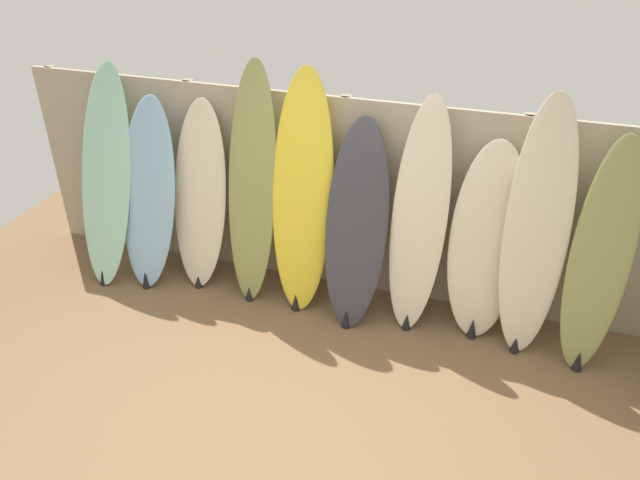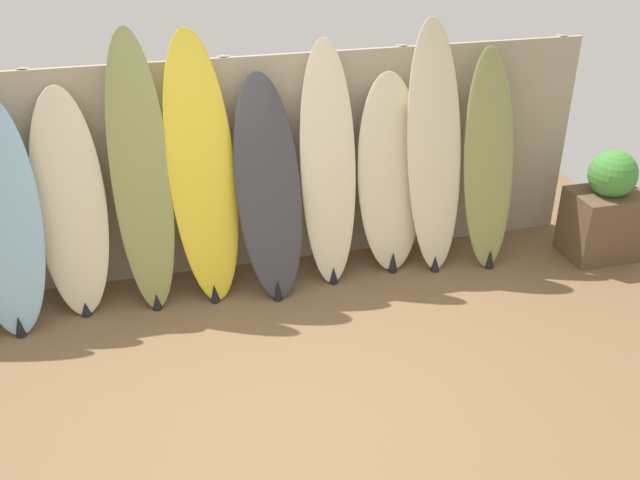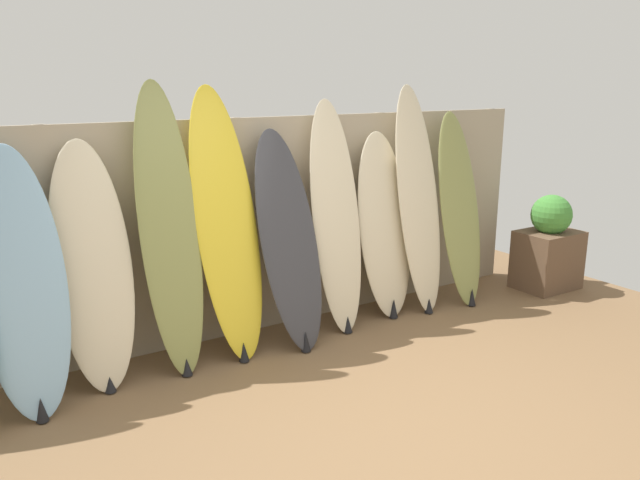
{
  "view_description": "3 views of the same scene",
  "coord_description": "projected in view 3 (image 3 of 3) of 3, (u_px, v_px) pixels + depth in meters",
  "views": [
    {
      "loc": [
        1.31,
        -2.73,
        3.38
      ],
      "look_at": [
        0.11,
        0.99,
        1.05
      ],
      "focal_mm": 35.0,
      "sensor_mm": 36.0,
      "label": 1
    },
    {
      "loc": [
        -0.65,
        -3.39,
        3.12
      ],
      "look_at": [
        0.44,
        0.83,
        0.78
      ],
      "focal_mm": 40.0,
      "sensor_mm": 36.0,
      "label": 2
    },
    {
      "loc": [
        -2.12,
        -2.56,
        2.09
      ],
      "look_at": [
        0.01,
        0.79,
        1.07
      ],
      "focal_mm": 35.0,
      "sensor_mm": 36.0,
      "label": 3
    }
  ],
  "objects": [
    {
      "name": "surfboard_olive_9",
      "position": [
        460.0,
        210.0,
        5.9
      ],
      "size": [
        0.48,
        0.57,
        1.81
      ],
      "color": "olive",
      "rests_on": "ground"
    },
    {
      "name": "surfboard_cream_8",
      "position": [
        418.0,
        201.0,
        5.66
      ],
      "size": [
        0.53,
        0.52,
        2.06
      ],
      "color": "beige",
      "rests_on": "ground"
    },
    {
      "name": "surfboard_cream_7",
      "position": [
        385.0,
        227.0,
        5.56
      ],
      "size": [
        0.6,
        0.41,
        1.66
      ],
      "color": "beige",
      "rests_on": "ground"
    },
    {
      "name": "surfboard_olive_3",
      "position": [
        170.0,
        232.0,
        4.44
      ],
      "size": [
        0.44,
        0.48,
        2.1
      ],
      "color": "olive",
      "rests_on": "ground"
    },
    {
      "name": "planter_box",
      "position": [
        548.0,
        247.0,
        6.36
      ],
      "size": [
        0.61,
        0.46,
        0.97
      ],
      "color": "brown",
      "rests_on": "ground"
    },
    {
      "name": "surfboard_charcoal_5",
      "position": [
        289.0,
        241.0,
        4.93
      ],
      "size": [
        0.55,
        0.62,
        1.73
      ],
      "color": "#38383D",
      "rests_on": "ground"
    },
    {
      "name": "surfboard_cream_6",
      "position": [
        336.0,
        219.0,
        5.22
      ],
      "size": [
        0.47,
        0.47,
        1.95
      ],
      "color": "beige",
      "rests_on": "ground"
    },
    {
      "name": "fence_back",
      "position": [
        240.0,
        229.0,
        5.13
      ],
      "size": [
        6.08,
        0.11,
        1.8
      ],
      "color": "tan",
      "rests_on": "ground"
    },
    {
      "name": "surfboard_yellow_4",
      "position": [
        227.0,
        226.0,
        4.69
      ],
      "size": [
        0.58,
        0.6,
        2.07
      ],
      "color": "yellow",
      "rests_on": "ground"
    },
    {
      "name": "surfboard_skyblue_1",
      "position": [
        21.0,
        284.0,
        3.91
      ],
      "size": [
        0.55,
        0.59,
        1.72
      ],
      "color": "#8CB7D6",
      "rests_on": "ground"
    },
    {
      "name": "surfboard_cream_2",
      "position": [
        93.0,
        268.0,
        4.24
      ],
      "size": [
        0.54,
        0.49,
        1.71
      ],
      "color": "beige",
      "rests_on": "ground"
    },
    {
      "name": "ground",
      "position": [
        390.0,
        441.0,
        3.71
      ],
      "size": [
        7.68,
        7.68,
        0.0
      ],
      "primitive_type": "plane",
      "color": "brown"
    }
  ]
}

